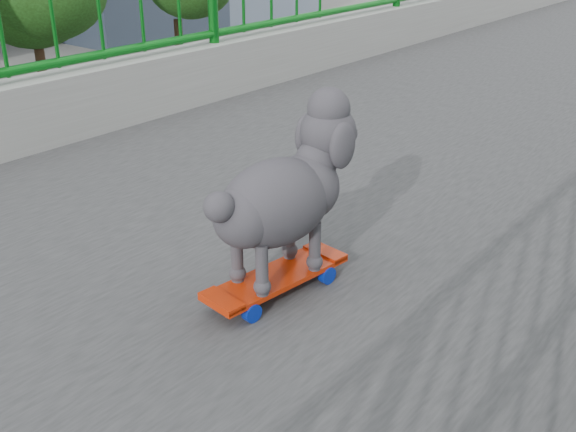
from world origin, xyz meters
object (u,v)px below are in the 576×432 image
Objects in this scene: poodle at (284,192)px; skateboard at (277,279)px; car_6 at (316,189)px; car_2 at (123,208)px.

skateboard is at bearing -90.00° from poodle.
poodle is 17.51m from car_6.
car_6 is (-9.48, 13.19, -6.34)m from skateboard.
skateboard reaches higher than car_6.
car_6 is at bearing 133.23° from poodle.
poodle is 16.79m from car_2.
skateboard is 0.86× the size of poodle.
car_2 is at bearing 152.67° from poodle.
skateboard is 0.09× the size of car_6.
skateboard is 0.26m from poodle.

